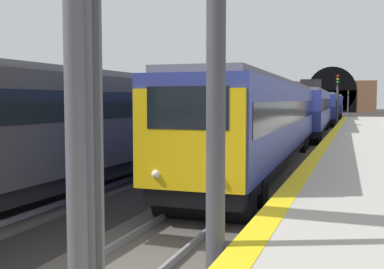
# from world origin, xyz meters

# --- Properties ---
(platform_right_edge_strip) EXTENTS (112.00, 0.50, 0.01)m
(platform_right_edge_strip) POSITION_xyz_m (0.00, -2.34, 0.94)
(platform_right_edge_strip) COLOR yellow
(platform_right_edge_strip) RESTS_ON platform_right
(train_main_approaching) EXTENTS (82.60, 3.24, 4.76)m
(train_main_approaching) POSITION_xyz_m (44.63, -0.00, 2.22)
(train_main_approaching) COLOR navy
(train_main_approaching) RESTS_ON ground_plane
(train_adjacent_platform) EXTENTS (60.87, 3.26, 4.88)m
(train_adjacent_platform) POSITION_xyz_m (25.46, 4.79, 2.29)
(train_adjacent_platform) COLOR #333338
(train_adjacent_platform) RESTS_ON ground_plane
(railway_signal_near) EXTENTS (0.39, 0.38, 5.31)m
(railway_signal_near) POSITION_xyz_m (-3.21, -1.81, 3.11)
(railway_signal_near) COLOR #4C4C54
(railway_signal_near) RESTS_ON ground_plane
(railway_signal_mid) EXTENTS (0.39, 0.38, 5.62)m
(railway_signal_mid) POSITION_xyz_m (42.97, -1.81, 3.38)
(railway_signal_mid) COLOR #38383D
(railway_signal_mid) RESTS_ON ground_plane
(railway_signal_far) EXTENTS (0.39, 0.38, 5.13)m
(railway_signal_far) POSITION_xyz_m (96.90, -1.81, 3.11)
(railway_signal_far) COLOR #4C4C54
(railway_signal_far) RESTS_ON ground_plane
(tunnel_portal) EXTENTS (2.48, 20.70, 11.59)m
(tunnel_portal) POSITION_xyz_m (114.09, 2.39, 3.89)
(tunnel_portal) COLOR brown
(tunnel_portal) RESTS_ON ground_plane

